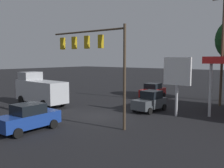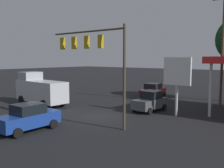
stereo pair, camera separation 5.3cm
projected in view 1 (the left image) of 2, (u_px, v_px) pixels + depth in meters
ground_plane at (98, 116)px, 22.10m from camera, size 200.00×200.00×0.00m
traffic_signal_assembly at (94, 51)px, 19.15m from camera, size 7.49×0.43×7.49m
utility_pole at (222, 48)px, 26.23m from camera, size 2.40×0.26×11.88m
price_sign at (177, 74)px, 21.79m from camera, size 2.47×0.27×5.21m
delivery_truck at (40, 90)px, 27.26m from camera, size 6.91×2.85×3.58m
sedan_far at (153, 91)px, 32.10m from camera, size 2.30×4.52×1.93m
hatchback_crossing at (150, 101)px, 24.25m from camera, size 2.18×3.92×1.97m
sedan_waiting at (29, 117)px, 17.61m from camera, size 2.09×4.41×1.93m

